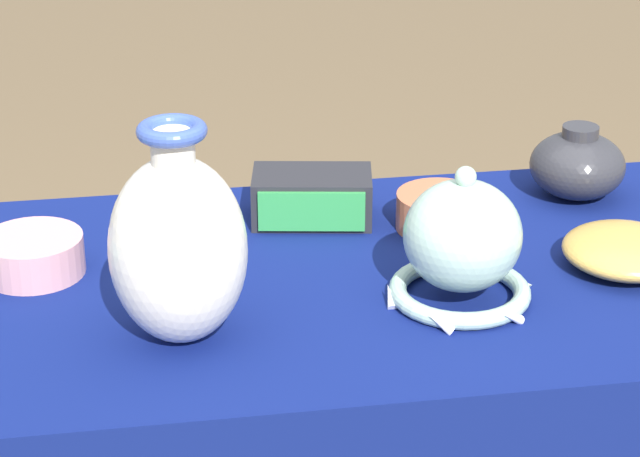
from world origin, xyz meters
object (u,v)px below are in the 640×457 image
(mosaic_tile_box, at_px, (312,197))
(bowl_shallow_ochre, at_px, (625,250))
(vase_tall_bulbous, at_px, (178,247))
(pot_squat_rose, at_px, (33,255))
(jar_round_charcoal, at_px, (577,165))
(vase_dome_bell, at_px, (462,246))
(pot_squat_terracotta, at_px, (440,211))

(mosaic_tile_box, xyz_separation_m, bowl_shallow_ochre, (0.38, -0.21, -0.01))
(vase_tall_bulbous, distance_m, mosaic_tile_box, 0.37)
(bowl_shallow_ochre, bearing_deg, pot_squat_rose, 172.03)
(vase_tall_bulbous, relative_size, bowl_shallow_ochre, 1.63)
(jar_round_charcoal, bearing_deg, vase_dome_bell, -131.42)
(pot_squat_rose, bearing_deg, vase_tall_bulbous, -47.70)
(vase_tall_bulbous, relative_size, pot_squat_terracotta, 2.18)
(mosaic_tile_box, height_order, pot_squat_terracotta, mosaic_tile_box)
(pot_squat_rose, distance_m, pot_squat_terracotta, 0.55)
(mosaic_tile_box, relative_size, bowl_shallow_ochre, 1.10)
(mosaic_tile_box, distance_m, pot_squat_terracotta, 0.18)
(mosaic_tile_box, distance_m, pot_squat_rose, 0.39)
(vase_tall_bulbous, relative_size, mosaic_tile_box, 1.48)
(vase_dome_bell, xyz_separation_m, mosaic_tile_box, (-0.14, 0.26, -0.04))
(bowl_shallow_ochre, relative_size, pot_squat_terracotta, 1.34)
(bowl_shallow_ochre, distance_m, jar_round_charcoal, 0.24)
(vase_dome_bell, xyz_separation_m, pot_squat_rose, (-0.52, 0.16, -0.05))
(bowl_shallow_ochre, bearing_deg, mosaic_tile_box, 150.72)
(vase_dome_bell, relative_size, bowl_shallow_ochre, 1.15)
(vase_dome_bell, relative_size, pot_squat_rose, 1.44)
(vase_tall_bulbous, bearing_deg, jar_round_charcoal, 28.53)
(vase_tall_bulbous, bearing_deg, mosaic_tile_box, 56.38)
(vase_dome_bell, xyz_separation_m, bowl_shallow_ochre, (0.23, 0.05, -0.05))
(jar_round_charcoal, bearing_deg, vase_tall_bulbous, -151.47)
(jar_round_charcoal, relative_size, pot_squat_terracotta, 1.14)
(vase_tall_bulbous, xyz_separation_m, vase_dome_bell, (0.34, 0.04, -0.04))
(vase_tall_bulbous, relative_size, jar_round_charcoal, 1.91)
(pot_squat_rose, bearing_deg, jar_round_charcoal, 9.41)
(pot_squat_rose, height_order, jar_round_charcoal, jar_round_charcoal)
(mosaic_tile_box, bearing_deg, pot_squat_terracotta, -8.49)
(vase_tall_bulbous, bearing_deg, vase_dome_bell, 6.41)
(pot_squat_terracotta, bearing_deg, vase_tall_bulbous, -146.47)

